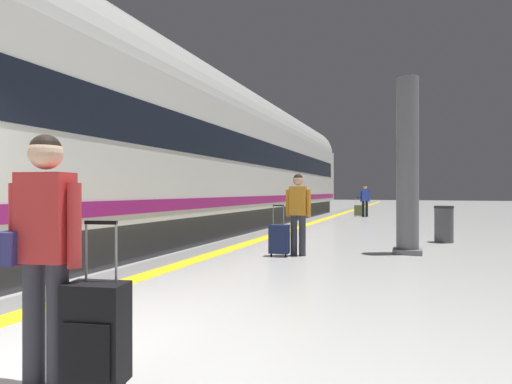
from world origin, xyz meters
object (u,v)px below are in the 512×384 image
at_px(suitcase_mid, 358,210).
at_px(suitcase_near, 279,239).
at_px(passenger_mid, 365,198).
at_px(waste_bin, 444,224).
at_px(passenger_near, 298,208).
at_px(high_speed_train, 144,140).
at_px(rolling_suitcase_foreground, 96,333).
at_px(platform_pillar, 408,169).
at_px(traveller_foreground, 43,241).

bearing_deg(suitcase_mid, suitcase_near, -89.59).
distance_m(passenger_mid, waste_bin, 10.21).
relative_size(passenger_near, suitcase_mid, 1.67).
bearing_deg(passenger_near, suitcase_mid, 91.83).
xyz_separation_m(high_speed_train, passenger_near, (3.86, -0.27, -1.57)).
relative_size(passenger_mid, waste_bin, 1.75).
relative_size(passenger_near, waste_bin, 1.78).
xyz_separation_m(passenger_mid, waste_bin, (2.94, -9.77, -0.47)).
relative_size(rolling_suitcase_foreground, waste_bin, 1.19).
xyz_separation_m(suitcase_near, platform_pillar, (2.34, 1.29, 1.39)).
relative_size(suitcase_mid, platform_pillar, 0.27).
bearing_deg(passenger_mid, rolling_suitcase_foreground, -88.98).
distance_m(passenger_mid, suitcase_mid, 0.69).
distance_m(rolling_suitcase_foreground, passenger_near, 5.83).
bearing_deg(platform_pillar, high_speed_train, -172.33).
xyz_separation_m(traveller_foreground, passenger_near, (0.12, 5.87, -0.01)).
xyz_separation_m(traveller_foreground, passenger_mid, (0.03, 18.97, -0.02)).
distance_m(high_speed_train, platform_pillar, 5.98).
relative_size(platform_pillar, waste_bin, 3.96).
relative_size(high_speed_train, rolling_suitcase_foreground, 32.96).
height_order(high_speed_train, rolling_suitcase_foreground, high_speed_train).
bearing_deg(passenger_mid, suitcase_near, -90.97).
distance_m(rolling_suitcase_foreground, suitcase_mid, 18.80).
bearing_deg(passenger_near, rolling_suitcase_foreground, -87.61).
bearing_deg(passenger_mid, passenger_near, -89.59).
bearing_deg(rolling_suitcase_foreground, suitcase_near, 95.76).
bearing_deg(passenger_near, passenger_mid, 90.41).
height_order(suitcase_near, waste_bin, suitcase_near).
relative_size(passenger_near, platform_pillar, 0.45).
xyz_separation_m(platform_pillar, waste_bin, (0.83, 2.28, -1.27)).
xyz_separation_m(passenger_near, waste_bin, (2.85, 3.34, -0.48)).
xyz_separation_m(high_speed_train, platform_pillar, (5.88, 0.79, -0.78)).
distance_m(traveller_foreground, waste_bin, 9.69).
xyz_separation_m(rolling_suitcase_foreground, passenger_near, (-0.24, 5.79, 0.56)).
xyz_separation_m(suitcase_mid, platform_pillar, (2.44, -11.93, 1.41)).
distance_m(suitcase_near, passenger_mid, 13.35).
height_order(rolling_suitcase_foreground, passenger_mid, passenger_mid).
distance_m(suitcase_mid, waste_bin, 10.19).
height_order(traveller_foreground, passenger_near, traveller_foreground).
height_order(rolling_suitcase_foreground, passenger_near, passenger_near).
relative_size(traveller_foreground, passenger_mid, 1.03).
bearing_deg(suitcase_mid, waste_bin, -71.33).
distance_m(passenger_mid, platform_pillar, 12.26).
height_order(traveller_foreground, platform_pillar, platform_pillar).
relative_size(traveller_foreground, passenger_near, 1.02).
xyz_separation_m(high_speed_train, suitcase_near, (3.54, -0.49, -2.17)).
relative_size(high_speed_train, passenger_mid, 22.38).
xyz_separation_m(passenger_near, passenger_mid, (-0.09, 13.11, -0.01)).
xyz_separation_m(suitcase_mid, waste_bin, (3.26, -9.66, 0.14)).
bearing_deg(suitcase_near, waste_bin, 48.35).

